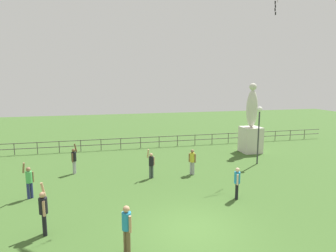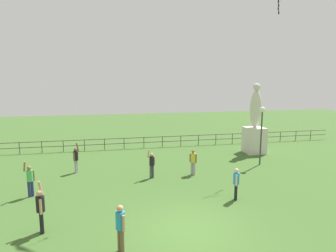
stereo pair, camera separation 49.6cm
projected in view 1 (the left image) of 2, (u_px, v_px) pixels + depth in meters
ground_plane at (193, 229)px, 11.16m from camera, size 80.00×80.00×0.00m
statue_monument at (251, 129)px, 22.92m from camera, size 1.48×1.48×5.53m
lamppost at (259, 122)px, 19.50m from camera, size 0.36×0.36×3.99m
person_0 at (192, 160)px, 17.54m from camera, size 0.39×0.33×1.58m
person_1 at (127, 226)px, 9.47m from camera, size 0.31×0.46×1.67m
person_2 at (74, 159)px, 17.69m from camera, size 0.37×0.47×1.87m
person_3 at (44, 210)px, 10.61m from camera, size 0.31×0.53×1.97m
person_4 at (151, 164)px, 16.88m from camera, size 0.48×0.28×1.78m
person_5 at (29, 180)px, 13.95m from camera, size 0.49×0.36×1.86m
person_6 at (237, 181)px, 13.91m from camera, size 0.29×0.45×1.57m
waterfront_railing at (138, 141)px, 24.43m from camera, size 36.01×0.06×0.95m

